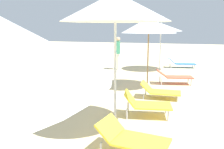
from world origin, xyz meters
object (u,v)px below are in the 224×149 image
object	(u,v)px
lounger_fourth_shoreside	(174,76)
lounger_farthest_shoreside	(181,63)
umbrella_third	(115,7)
lounger_third_inland	(132,138)
person_walking_far	(118,50)
umbrella_fourth	(149,25)
lounger_fourth_inland	(160,91)
lounger_third_shoreside	(146,104)
umbrella_farthest	(161,27)

from	to	relation	value
lounger_fourth_shoreside	lounger_farthest_shoreside	xyz separation A→B (m)	(0.07, 4.40, -0.05)
umbrella_third	lounger_third_inland	size ratio (longest dim) A/B	2.29
lounger_farthest_shoreside	person_walking_far	world-z (taller)	person_walking_far
umbrella_fourth	lounger_fourth_inland	size ratio (longest dim) A/B	2.06
lounger_third_shoreside	lounger_farthest_shoreside	size ratio (longest dim) A/B	0.79
lounger_third_inland	person_walking_far	world-z (taller)	person_walking_far
umbrella_fourth	lounger_fourth_shoreside	distance (m)	2.40
lounger_fourth_inland	lounger_farthest_shoreside	world-z (taller)	lounger_farthest_shoreside
lounger_third_inland	umbrella_fourth	world-z (taller)	umbrella_fourth
lounger_third_shoreside	umbrella_fourth	distance (m)	3.67
lounger_third_inland	lounger_fourth_inland	distance (m)	3.74
umbrella_third	umbrella_farthest	bearing A→B (deg)	90.74
lounger_fourth_shoreside	lounger_farthest_shoreside	size ratio (longest dim) A/B	0.93
umbrella_third	lounger_third_shoreside	world-z (taller)	umbrella_third
lounger_fourth_inland	lounger_third_inland	bearing A→B (deg)	-93.25
lounger_fourth_inland	lounger_farthest_shoreside	xyz separation A→B (m)	(0.34, 6.65, 0.02)
umbrella_fourth	lounger_farthest_shoreside	distance (m)	5.83
lounger_third_inland	lounger_fourth_inland	world-z (taller)	lounger_third_inland
umbrella_fourth	person_walking_far	xyz separation A→B (m)	(-2.28, 3.64, -1.24)
lounger_third_inland	umbrella_farthest	world-z (taller)	umbrella_farthest
umbrella_third	lounger_fourth_shoreside	bearing A→B (deg)	80.06
umbrella_third	umbrella_fourth	size ratio (longest dim) A/B	1.13
umbrella_fourth	umbrella_farthest	xyz separation A→B (m)	(-0.08, 4.12, -0.05)
lounger_fourth_shoreside	umbrella_farthest	bearing A→B (deg)	93.22
lounger_fourth_shoreside	person_walking_far	distance (m)	4.23
umbrella_farthest	person_walking_far	size ratio (longest dim) A/B	1.44
umbrella_third	lounger_fourth_inland	bearing A→B (deg)	77.70
umbrella_fourth	lounger_fourth_inland	bearing A→B (deg)	-63.71
lounger_third_shoreside	person_walking_far	size ratio (longest dim) A/B	0.73
lounger_third_shoreside	umbrella_fourth	world-z (taller)	umbrella_fourth
lounger_third_inland	lounger_farthest_shoreside	xyz separation A→B (m)	(0.34, 10.39, -0.04)
lounger_third_inland	umbrella_farthest	bearing A→B (deg)	101.33
lounger_third_inland	lounger_fourth_inland	size ratio (longest dim) A/B	1.01
umbrella_fourth	lounger_farthest_shoreside	size ratio (longest dim) A/B	1.62
lounger_third_shoreside	lounger_third_inland	distance (m)	1.98
lounger_third_shoreside	umbrella_farthest	size ratio (longest dim) A/B	0.51
lounger_fourth_shoreside	lounger_farthest_shoreside	world-z (taller)	lounger_fourth_shoreside
umbrella_third	umbrella_fourth	distance (m)	4.09
lounger_fourth_inland	person_walking_far	world-z (taller)	person_walking_far
lounger_fourth_inland	lounger_third_shoreside	bearing A→B (deg)	-96.98
umbrella_fourth	umbrella_farthest	world-z (taller)	umbrella_fourth
lounger_fourth_shoreside	lounger_fourth_inland	xyz separation A→B (m)	(-0.27, -2.25, -0.07)
umbrella_third	lounger_fourth_shoreside	xyz separation A→B (m)	(0.88, 5.04, -2.32)
lounger_third_inland	umbrella_farthest	distance (m)	9.38
lounger_fourth_inland	lounger_farthest_shoreside	size ratio (longest dim) A/B	0.79
lounger_third_shoreside	umbrella_farthest	bearing A→B (deg)	83.07
umbrella_fourth	lounger_third_inland	bearing A→B (deg)	-82.79
umbrella_farthest	lounger_farthest_shoreside	world-z (taller)	umbrella_farthest
lounger_third_inland	lounger_fourth_shoreside	distance (m)	6.00
lounger_third_inland	lounger_fourth_shoreside	bearing A→B (deg)	94.25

